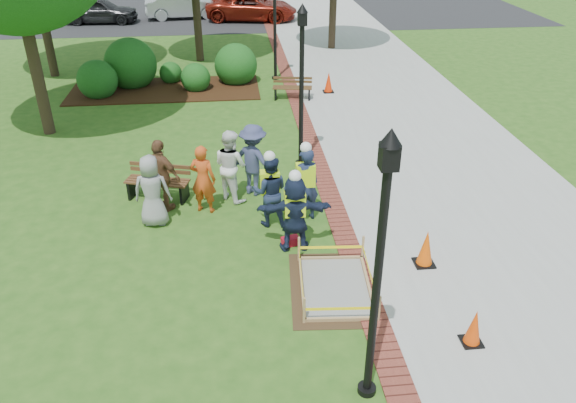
{
  "coord_description": "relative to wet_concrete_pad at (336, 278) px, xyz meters",
  "views": [
    {
      "loc": [
        -0.56,
        -8.84,
        6.65
      ],
      "look_at": [
        0.5,
        1.2,
        1.0
      ],
      "focal_mm": 35.0,
      "sensor_mm": 36.0,
      "label": 1
    }
  ],
  "objects": [
    {
      "name": "ground",
      "position": [
        -1.23,
        0.48,
        -0.23
      ],
      "size": [
        100.0,
        100.0,
        0.0
      ],
      "primitive_type": "plane",
      "color": "#285116",
      "rests_on": "ground"
    },
    {
      "name": "sidewalk",
      "position": [
        3.77,
        10.48,
        -0.22
      ],
      "size": [
        6.0,
        60.0,
        0.02
      ],
      "primitive_type": "cube",
      "color": "#9E9E99",
      "rests_on": "ground"
    },
    {
      "name": "brick_edging",
      "position": [
        0.52,
        10.48,
        -0.22
      ],
      "size": [
        0.5,
        60.0,
        0.03
      ],
      "primitive_type": "cube",
      "color": "maroon",
      "rests_on": "ground"
    },
    {
      "name": "mulch_bed",
      "position": [
        -4.23,
        12.48,
        -0.21
      ],
      "size": [
        7.0,
        3.0,
        0.05
      ],
      "primitive_type": "cube",
      "color": "#381E0F",
      "rests_on": "ground"
    },
    {
      "name": "parking_lot",
      "position": [
        -1.23,
        27.48,
        -0.23
      ],
      "size": [
        36.0,
        12.0,
        0.01
      ],
      "primitive_type": "cube",
      "color": "black",
      "rests_on": "ground"
    },
    {
      "name": "wet_concrete_pad",
      "position": [
        0.0,
        0.0,
        0.0
      ],
      "size": [
        1.87,
        2.42,
        0.55
      ],
      "color": "#47331E",
      "rests_on": "ground"
    },
    {
      "name": "bench_near",
      "position": [
        -3.66,
        3.97,
        0.03
      ],
      "size": [
        1.61,
        0.91,
        0.83
      ],
      "color": "brown",
      "rests_on": "ground"
    },
    {
      "name": "bench_far",
      "position": [
        0.42,
        10.99,
        0.01
      ],
      "size": [
        1.45,
        0.68,
        0.75
      ],
      "color": "brown",
      "rests_on": "ground"
    },
    {
      "name": "cone_front",
      "position": [
        1.99,
        -1.69,
        0.1
      ],
      "size": [
        0.35,
        0.35,
        0.69
      ],
      "color": "black",
      "rests_on": "ground"
    },
    {
      "name": "cone_back",
      "position": [
        1.92,
        0.57,
        0.15
      ],
      "size": [
        0.4,
        0.4,
        0.79
      ],
      "color": "black",
      "rests_on": "ground"
    },
    {
      "name": "cone_far",
      "position": [
        1.83,
        11.57,
        0.13
      ],
      "size": [
        0.39,
        0.39,
        0.76
      ],
      "color": "black",
      "rests_on": "ground"
    },
    {
      "name": "toolbox",
      "position": [
        -0.69,
        1.57,
        -0.14
      ],
      "size": [
        0.41,
        0.3,
        0.18
      ],
      "primitive_type": "cube",
      "rotation": [
        0.0,
        0.0,
        0.3
      ],
      "color": "#AE0D23",
      "rests_on": "ground"
    },
    {
      "name": "lamp_near",
      "position": [
        0.02,
        -2.52,
        2.25
      ],
      "size": [
        0.28,
        0.28,
        4.26
      ],
      "color": "black",
      "rests_on": "ground"
    },
    {
      "name": "lamp_mid",
      "position": [
        0.02,
        5.48,
        2.25
      ],
      "size": [
        0.28,
        0.28,
        4.26
      ],
      "color": "black",
      "rests_on": "ground"
    },
    {
      "name": "lamp_far",
      "position": [
        0.02,
        13.48,
        2.25
      ],
      "size": [
        0.28,
        0.28,
        4.26
      ],
      "color": "black",
      "rests_on": "ground"
    },
    {
      "name": "shrub_a",
      "position": [
        -6.54,
        12.0,
        -0.23
      ],
      "size": [
        1.44,
        1.44,
        1.44
      ],
      "primitive_type": "sphere",
      "color": "#164614",
      "rests_on": "ground"
    },
    {
      "name": "shrub_b",
      "position": [
        -5.5,
        13.17,
        -0.23
      ],
      "size": [
        1.96,
        1.96,
        1.96
      ],
      "primitive_type": "sphere",
      "color": "#164614",
      "rests_on": "ground"
    },
    {
      "name": "shrub_c",
      "position": [
        -3.06,
        12.37,
        -0.23
      ],
      "size": [
        1.1,
        1.1,
        1.1
      ],
      "primitive_type": "sphere",
      "color": "#164614",
      "rests_on": "ground"
    },
    {
      "name": "shrub_d",
      "position": [
        -1.53,
        13.15,
        -0.23
      ],
      "size": [
        1.64,
        1.64,
        1.64
      ],
      "primitive_type": "sphere",
      "color": "#164614",
      "rests_on": "ground"
    },
    {
      "name": "shrub_e",
      "position": [
        -4.07,
        13.46,
        -0.23
      ],
      "size": [
        0.87,
        0.87,
        0.87
      ],
      "primitive_type": "sphere",
      "color": "#164614",
      "rests_on": "ground"
    },
    {
      "name": "casual_person_a",
      "position": [
        -3.62,
        2.76,
        0.6
      ],
      "size": [
        0.56,
        0.38,
        1.66
      ],
      "color": "gray",
      "rests_on": "ground"
    },
    {
      "name": "casual_person_b",
      "position": [
        -2.52,
        3.23,
        0.59
      ],
      "size": [
        0.61,
        0.5,
        1.66
      ],
      "color": "#CD4718",
      "rests_on": "ground"
    },
    {
      "name": "casual_person_c",
      "position": [
        -1.88,
        3.78,
        0.65
      ],
      "size": [
        0.65,
        0.66,
        1.77
      ],
      "color": "white",
      "rests_on": "ground"
    },
    {
      "name": "casual_person_d",
      "position": [
        -3.47,
        3.39,
        0.64
      ],
      "size": [
        0.67,
        0.61,
        1.76
      ],
      "color": "brown",
      "rests_on": "ground"
    },
    {
      "name": "casual_person_e",
      "position": [
        -1.32,
        3.98,
        0.67
      ],
      "size": [
        0.68,
        0.64,
        1.8
      ],
      "color": "#373C61",
      "rests_on": "ground"
    },
    {
      "name": "hivis_worker_a",
      "position": [
        -0.61,
        1.45,
        0.67
      ],
      "size": [
        0.54,
        0.36,
        1.82
      ],
      "color": "#18233F",
      "rests_on": "ground"
    },
    {
      "name": "hivis_worker_b",
      "position": [
        -0.24,
        2.61,
        0.71
      ],
      "size": [
        0.64,
        0.49,
        1.9
      ],
      "color": "#171A3C",
      "rests_on": "ground"
    },
    {
      "name": "hivis_worker_c",
      "position": [
        -1.04,
        2.49,
        0.66
      ],
      "size": [
        0.56,
        0.4,
        1.79
      ],
      "color": "#192C43",
      "rests_on": "ground"
    },
    {
      "name": "parked_car_a",
      "position": [
        -8.83,
        25.03,
        -0.23
      ],
      "size": [
        2.31,
        4.8,
        1.53
      ],
      "primitive_type": "imported",
      "rotation": [
        0.0,
        0.0,
        1.51
      ],
      "color": "black",
      "rests_on": "ground"
    },
    {
      "name": "parked_car_b",
      "position": [
        -4.2,
        25.88,
        -0.23
      ],
      "size": [
        2.61,
        5.05,
        1.58
      ],
      "primitive_type": "imported",
      "rotation": [
        0.0,
        0.0,
        1.68
      ],
      "color": "#B4B5BA",
      "rests_on": "ground"
    },
    {
      "name": "parked_car_c",
      "position": [
        -0.34,
        24.91,
        -0.23
      ],
      "size": [
        2.85,
        5.03,
        1.55
      ],
      "primitive_type": "imported",
      "rotation": [
        0.0,
        0.0,
        1.4
      ],
      "color": "maroon",
      "rests_on": "ground"
    }
  ]
}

